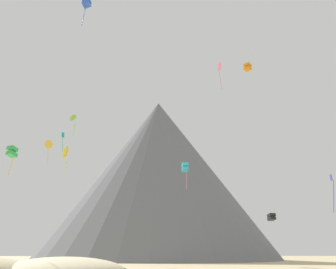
{
  "coord_description": "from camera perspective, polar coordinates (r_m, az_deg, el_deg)",
  "views": [
    {
      "loc": [
        -3.36,
        -26.64,
        2.31
      ],
      "look_at": [
        0.91,
        47.16,
        25.36
      ],
      "focal_mm": 40.31,
      "sensor_mm": 36.0,
      "label": 1
    }
  ],
  "objects": [
    {
      "name": "kite_orange_high",
      "position": [
        72.98,
        11.95,
        9.95
      ],
      "size": [
        1.65,
        1.65,
        1.34
      ],
      "rotation": [
        0.0,
        0.0,
        0.81
      ],
      "color": "orange"
    },
    {
      "name": "kite_cyan_mid",
      "position": [
        80.65,
        2.6,
        -4.99
      ],
      "size": [
        1.38,
        1.49,
        5.62
      ],
      "rotation": [
        0.0,
        0.0,
        0.04
      ],
      "color": "#33BCDB"
    },
    {
      "name": "kite_rainbow_high",
      "position": [
        70.28,
        7.83,
        9.65
      ],
      "size": [
        0.55,
        0.78,
        5.36
      ],
      "rotation": [
        0.0,
        0.0,
        1.34
      ],
      "color": "#E5668C"
    },
    {
      "name": "kite_lime_mid",
      "position": [
        63.15,
        -14.1,
        2.37
      ],
      "size": [
        1.41,
        1.14,
        3.91
      ],
      "rotation": [
        0.0,
        0.0,
        2.65
      ],
      "color": "#8CD133"
    },
    {
      "name": "rock_massif",
      "position": [
        119.48,
        -1.31,
        -6.87
      ],
      "size": [
        99.41,
        99.41,
        50.11
      ],
      "color": "slate",
      "rests_on": "ground_plane"
    },
    {
      "name": "kite_green_mid",
      "position": [
        56.74,
        -22.53,
        -2.44
      ],
      "size": [
        1.62,
        1.65,
        4.26
      ],
      "rotation": [
        0.0,
        0.0,
        5.71
      ],
      "color": "green"
    },
    {
      "name": "kite_indigo_low",
      "position": [
        55.32,
        23.61,
        -7.31
      ],
      "size": [
        0.34,
        0.62,
        5.07
      ],
      "rotation": [
        0.0,
        0.0,
        3.86
      ],
      "color": "#5138B2"
    },
    {
      "name": "kite_gold_mid",
      "position": [
        77.72,
        -17.64,
        -1.49
      ],
      "size": [
        1.63,
        1.44,
        4.77
      ],
      "rotation": [
        0.0,
        0.0,
        3.8
      ],
      "color": "gold"
    },
    {
      "name": "kite_blue_high",
      "position": [
        58.19,
        -12.22,
        18.86
      ],
      "size": [
        1.34,
        1.27,
        4.47
      ],
      "rotation": [
        0.0,
        0.0,
        1.39
      ],
      "color": "blue"
    },
    {
      "name": "kite_teal_high",
      "position": [
        91.72,
        -15.62,
        -0.44
      ],
      "size": [
        0.7,
        0.95,
        4.8
      ],
      "rotation": [
        0.0,
        0.0,
        6.21
      ],
      "color": "teal"
    },
    {
      "name": "kite_black_low",
      "position": [
        49.91,
        15.39,
        -11.94
      ],
      "size": [
        0.98,
        1.02,
        0.93
      ],
      "rotation": [
        0.0,
        0.0,
        3.4
      ],
      "color": "black"
    },
    {
      "name": "bush_low_patch",
      "position": [
        48.38,
        -6.92,
        -19.58
      ],
      "size": [
        2.59,
        2.59,
        0.6
      ],
      "primitive_type": "cone",
      "rotation": [
        0.0,
        0.0,
        1.56
      ],
      "color": "#477238",
      "rests_on": "ground_plane"
    },
    {
      "name": "kite_yellow_mid",
      "position": [
        69.04,
        -15.16,
        -2.63
      ],
      "size": [
        1.12,
        2.26,
        4.56
      ],
      "rotation": [
        0.0,
        0.0,
        1.46
      ],
      "color": "yellow"
    }
  ]
}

